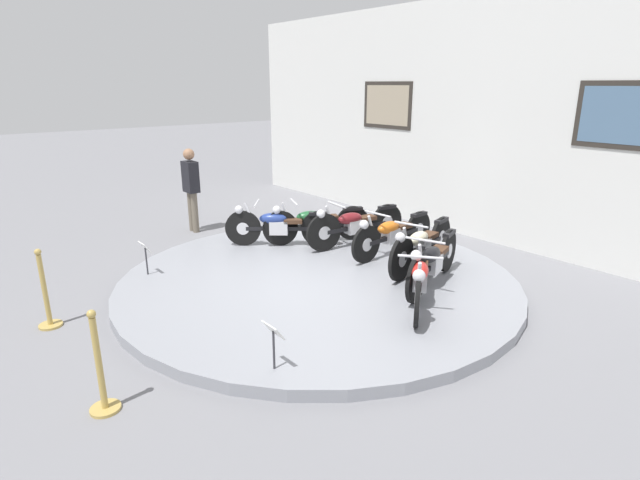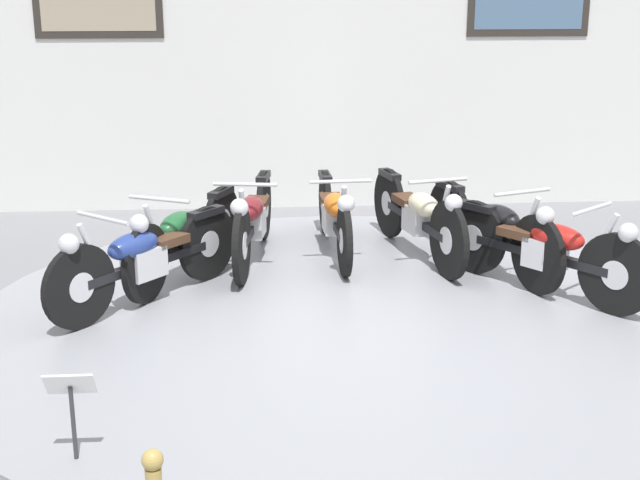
{
  "view_description": "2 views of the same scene",
  "coord_description": "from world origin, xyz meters",
  "px_view_note": "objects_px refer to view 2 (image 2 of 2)",
  "views": [
    {
      "loc": [
        5.43,
        -4.42,
        2.91
      ],
      "look_at": [
        -0.09,
        0.11,
        0.67
      ],
      "focal_mm": 28.0,
      "sensor_mm": 36.0,
      "label": 1
    },
    {
      "loc": [
        -0.7,
        -6.28,
        2.63
      ],
      "look_at": [
        -0.24,
        0.16,
        0.71
      ],
      "focal_mm": 50.0,
      "sensor_mm": 36.0,
      "label": 2
    }
  ],
  "objects_px": {
    "motorcycle_orange": "(335,214)",
    "info_placard_front_left": "(71,396)",
    "motorcycle_maroon": "(253,218)",
    "motorcycle_red": "(546,248)",
    "motorcycle_green": "(184,234)",
    "motorcycle_blue": "(144,257)",
    "motorcycle_black": "(493,227)",
    "motorcycle_cream": "(419,215)"
  },
  "relations": [
    {
      "from": "motorcycle_green",
      "to": "motorcycle_red",
      "type": "distance_m",
      "value": 2.98
    },
    {
      "from": "motorcycle_orange",
      "to": "motorcycle_red",
      "type": "distance_m",
      "value": 1.99
    },
    {
      "from": "motorcycle_cream",
      "to": "info_placard_front_left",
      "type": "height_order",
      "value": "motorcycle_cream"
    },
    {
      "from": "motorcycle_orange",
      "to": "info_placard_front_left",
      "type": "bearing_deg",
      "value": -115.59
    },
    {
      "from": "motorcycle_blue",
      "to": "motorcycle_black",
      "type": "bearing_deg",
      "value": 11.74
    },
    {
      "from": "motorcycle_orange",
      "to": "motorcycle_cream",
      "type": "height_order",
      "value": "motorcycle_cream"
    },
    {
      "from": "motorcycle_blue",
      "to": "motorcycle_maroon",
      "type": "xyz_separation_m",
      "value": [
        0.85,
        1.04,
        0.01
      ]
    },
    {
      "from": "motorcycle_cream",
      "to": "info_placard_front_left",
      "type": "relative_size",
      "value": 3.87
    },
    {
      "from": "motorcycle_orange",
      "to": "info_placard_front_left",
      "type": "distance_m",
      "value": 3.94
    },
    {
      "from": "motorcycle_green",
      "to": "motorcycle_cream",
      "type": "xyz_separation_m",
      "value": [
        2.08,
        0.44,
        0.02
      ]
    },
    {
      "from": "motorcycle_orange",
      "to": "motorcycle_black",
      "type": "distance_m",
      "value": 1.45
    },
    {
      "from": "motorcycle_green",
      "to": "motorcycle_cream",
      "type": "relative_size",
      "value": 0.93
    },
    {
      "from": "motorcycle_green",
      "to": "motorcycle_red",
      "type": "relative_size",
      "value": 1.15
    },
    {
      "from": "motorcycle_maroon",
      "to": "motorcycle_blue",
      "type": "bearing_deg",
      "value": -129.07
    },
    {
      "from": "motorcycle_orange",
      "to": "motorcycle_cream",
      "type": "bearing_deg",
      "value": -11.59
    },
    {
      "from": "info_placard_front_left",
      "to": "motorcycle_red",
      "type": "bearing_deg",
      "value": 35.54
    },
    {
      "from": "motorcycle_cream",
      "to": "motorcycle_red",
      "type": "xyz_separation_m",
      "value": [
        0.84,
        -1.04,
        -0.01
      ]
    },
    {
      "from": "motorcycle_cream",
      "to": "motorcycle_black",
      "type": "xyz_separation_m",
      "value": [
        0.57,
        -0.44,
        -0.01
      ]
    },
    {
      "from": "motorcycle_red",
      "to": "info_placard_front_left",
      "type": "relative_size",
      "value": 3.12
    },
    {
      "from": "info_placard_front_left",
      "to": "motorcycle_green",
      "type": "bearing_deg",
      "value": 82.86
    },
    {
      "from": "motorcycle_maroon",
      "to": "motorcycle_black",
      "type": "relative_size",
      "value": 1.05
    },
    {
      "from": "motorcycle_blue",
      "to": "motorcycle_maroon",
      "type": "relative_size",
      "value": 0.77
    },
    {
      "from": "motorcycle_maroon",
      "to": "motorcycle_orange",
      "type": "bearing_deg",
      "value": 11.66
    },
    {
      "from": "motorcycle_maroon",
      "to": "motorcycle_cream",
      "type": "bearing_deg",
      "value": 0.04
    },
    {
      "from": "motorcycle_orange",
      "to": "motorcycle_red",
      "type": "xyz_separation_m",
      "value": [
        1.59,
        -1.2,
        0.01
      ]
    },
    {
      "from": "motorcycle_blue",
      "to": "motorcycle_black",
      "type": "distance_m",
      "value": 2.98
    },
    {
      "from": "motorcycle_green",
      "to": "info_placard_front_left",
      "type": "distance_m",
      "value": 2.98
    },
    {
      "from": "motorcycle_red",
      "to": "info_placard_front_left",
      "type": "height_order",
      "value": "motorcycle_red"
    },
    {
      "from": "motorcycle_orange",
      "to": "motorcycle_blue",
      "type": "bearing_deg",
      "value": -143.13
    },
    {
      "from": "motorcycle_maroon",
      "to": "motorcycle_red",
      "type": "xyz_separation_m",
      "value": [
        2.34,
        -1.04,
        -0.01
      ]
    },
    {
      "from": "motorcycle_maroon",
      "to": "motorcycle_red",
      "type": "relative_size",
      "value": 1.25
    },
    {
      "from": "motorcycle_green",
      "to": "info_placard_front_left",
      "type": "xyz_separation_m",
      "value": [
        -0.37,
        -2.96,
        -0.02
      ]
    },
    {
      "from": "motorcycle_green",
      "to": "motorcycle_red",
      "type": "height_order",
      "value": "motorcycle_red"
    },
    {
      "from": "motorcycle_blue",
      "to": "motorcycle_green",
      "type": "relative_size",
      "value": 0.85
    },
    {
      "from": "motorcycle_maroon",
      "to": "info_placard_front_left",
      "type": "bearing_deg",
      "value": -105.62
    },
    {
      "from": "motorcycle_blue",
      "to": "motorcycle_maroon",
      "type": "height_order",
      "value": "motorcycle_maroon"
    },
    {
      "from": "motorcycle_green",
      "to": "motorcycle_red",
      "type": "bearing_deg",
      "value": -11.75
    },
    {
      "from": "motorcycle_maroon",
      "to": "motorcycle_black",
      "type": "height_order",
      "value": "motorcycle_maroon"
    },
    {
      "from": "motorcycle_orange",
      "to": "info_placard_front_left",
      "type": "xyz_separation_m",
      "value": [
        -1.7,
        -3.55,
        -0.01
      ]
    },
    {
      "from": "motorcycle_blue",
      "to": "motorcycle_red",
      "type": "xyz_separation_m",
      "value": [
        3.19,
        -0.0,
        0.0
      ]
    },
    {
      "from": "motorcycle_green",
      "to": "motorcycle_maroon",
      "type": "relative_size",
      "value": 0.92
    },
    {
      "from": "motorcycle_blue",
      "to": "motorcycle_maroon",
      "type": "distance_m",
      "value": 1.34
    }
  ]
}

